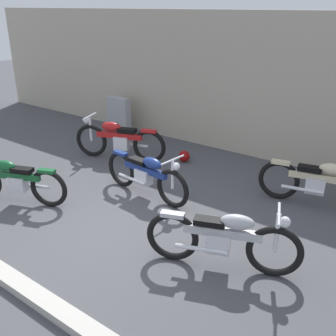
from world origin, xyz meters
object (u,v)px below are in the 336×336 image
(stone_marker, at_px, (119,116))
(helmet, at_px, (184,156))
(motorcycle_green, at_px, (14,180))
(motorcycle_blue, at_px, (146,174))
(motorcycle_cream, at_px, (320,183))
(motorcycle_silver, at_px, (223,239))
(motorcycle_red, at_px, (119,140))

(stone_marker, relative_size, helmet, 3.85)
(motorcycle_green, bearing_deg, motorcycle_blue, -160.00)
(motorcycle_cream, xyz_separation_m, motorcycle_silver, (-0.48, -2.60, -0.00))
(stone_marker, xyz_separation_m, motorcycle_blue, (3.13, -2.59, -0.06))
(stone_marker, height_order, motorcycle_blue, stone_marker)
(motorcycle_silver, bearing_deg, motorcycle_green, 166.39)
(helmet, xyz_separation_m, motorcycle_cream, (3.15, -0.35, 0.33))
(motorcycle_green, bearing_deg, helmet, -133.32)
(stone_marker, bearing_deg, motorcycle_cream, -10.24)
(motorcycle_cream, height_order, motorcycle_green, motorcycle_cream)
(stone_marker, height_order, motorcycle_green, stone_marker)
(stone_marker, height_order, motorcycle_red, stone_marker)
(motorcycle_cream, bearing_deg, motorcycle_silver, -112.26)
(motorcycle_cream, bearing_deg, motorcycle_green, -156.59)
(motorcycle_cream, bearing_deg, motorcycle_red, 173.75)
(helmet, distance_m, motorcycle_cream, 3.19)
(helmet, xyz_separation_m, motorcycle_blue, (0.43, -1.89, 0.31))
(motorcycle_blue, height_order, motorcycle_green, motorcycle_blue)
(motorcycle_red, bearing_deg, helmet, -168.76)
(helmet, distance_m, motorcycle_green, 3.76)
(motorcycle_cream, distance_m, motorcycle_green, 5.47)
(stone_marker, distance_m, motorcycle_red, 2.04)
(motorcycle_cream, distance_m, motorcycle_blue, 3.13)
(stone_marker, relative_size, motorcycle_blue, 0.49)
(motorcycle_red, bearing_deg, motorcycle_silver, 131.64)
(motorcycle_red, bearing_deg, motorcycle_green, 70.02)
(motorcycle_cream, distance_m, motorcycle_red, 4.48)
(motorcycle_red, xyz_separation_m, motorcycle_blue, (1.74, -1.11, -0.04))
(stone_marker, bearing_deg, motorcycle_green, -71.81)
(stone_marker, relative_size, motorcycle_red, 0.48)
(motorcycle_blue, bearing_deg, motorcycle_cream, 34.16)
(stone_marker, distance_m, helmet, 2.82)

